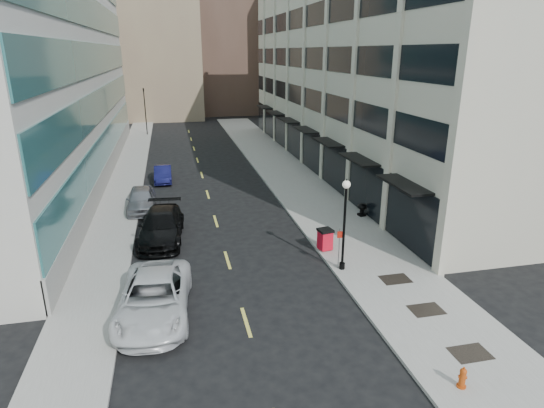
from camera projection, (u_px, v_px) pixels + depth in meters
name	position (u px, v px, depth m)	size (l,w,h in m)	color
ground	(255.00, 352.00, 16.84)	(160.00, 160.00, 0.00)	black
sidewalk_right	(300.00, 188.00, 36.87)	(5.00, 80.00, 0.15)	gray
sidewalk_left	(120.00, 199.00, 33.96)	(3.00, 80.00, 0.15)	gray
building_right	(379.00, 69.00, 42.44)	(15.30, 46.50, 18.25)	#BEB7A0
skyline_tan_near	(154.00, 29.00, 74.41)	(14.00, 18.00, 28.00)	#8E7B5D
skyline_brown	(223.00, 13.00, 79.64)	(12.00, 16.00, 34.00)	brown
skyline_tan_far	(100.00, 49.00, 82.54)	(12.00, 14.00, 22.00)	#8E7B5D
skyline_stone	(286.00, 55.00, 78.41)	(10.00, 14.00, 20.00)	#BEB7A0
grate_near	(470.00, 353.00, 16.52)	(1.40, 1.00, 0.01)	black
grate_mid	(426.00, 310.00, 19.30)	(1.40, 1.00, 0.01)	black
grate_far	(395.00, 279.00, 21.88)	(1.40, 1.00, 0.01)	black
road_centerline	(211.00, 207.00, 32.56)	(0.15, 68.20, 0.01)	#D8CC4C
traffic_signal	(144.00, 91.00, 58.26)	(0.66, 0.66, 6.98)	black
car_white_van	(154.00, 298.00, 18.88)	(2.85, 6.18, 1.72)	silver
car_black_pickup	(161.00, 226.00, 26.57)	(2.43, 5.97, 1.73)	black
car_silver_sedan	(141.00, 199.00, 31.58)	(1.91, 4.74, 1.62)	gray
car_blue_sedan	(163.00, 174.00, 38.66)	(1.41, 4.04, 1.33)	#131448
fire_hydrant	(463.00, 377.00, 14.76)	(0.31, 0.31, 0.76)	#C7440E
trash_bin	(325.00, 239.00, 24.96)	(0.87, 0.90, 1.21)	red
lamppost	(345.00, 217.00, 22.06)	(0.39, 0.39, 4.74)	black
sign_post	(339.00, 243.00, 22.51)	(0.26, 0.07, 2.17)	slate
urn_planter	(362.00, 208.00, 30.19)	(0.61, 0.61, 0.84)	black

